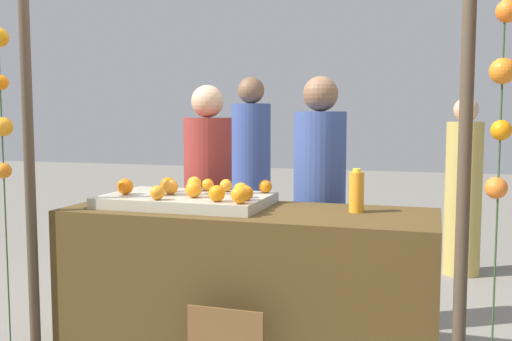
{
  "coord_description": "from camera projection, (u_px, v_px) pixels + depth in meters",
  "views": [
    {
      "loc": [
        0.98,
        -2.97,
        1.38
      ],
      "look_at": [
        0.0,
        0.15,
        1.08
      ],
      "focal_mm": 40.79,
      "sensor_mm": 36.0,
      "label": 1
    }
  ],
  "objects": [
    {
      "name": "canopy_post_right",
      "position": [
        464.0,
        169.0,
        2.43
      ],
      "size": [
        0.06,
        0.06,
        2.32
      ],
      "primitive_type": "cylinder",
      "color": "#473828",
      "rests_on": "ground_plane"
    },
    {
      "name": "vendor_right",
      "position": [
        319.0,
        215.0,
        3.67
      ],
      "size": [
        0.33,
        0.33,
        1.63
      ],
      "color": "#384C8C",
      "rests_on": "ground_plane"
    },
    {
      "name": "orange_tray",
      "position": [
        187.0,
        200.0,
        3.31
      ],
      "size": [
        0.93,
        0.58,
        0.06
      ],
      "primitive_type": "cube",
      "color": "#B2AD99",
      "rests_on": "stall_counter"
    },
    {
      "name": "juice_bottle",
      "position": [
        357.0,
        192.0,
        3.06
      ],
      "size": [
        0.08,
        0.08,
        0.23
      ],
      "color": "orange",
      "rests_on": "stall_counter"
    },
    {
      "name": "stall_counter",
      "position": [
        248.0,
        288.0,
        3.2
      ],
      "size": [
        2.02,
        0.73,
        0.88
      ],
      "primitive_type": "cube",
      "color": "#4C3819",
      "rests_on": "ground_plane"
    },
    {
      "name": "orange_3",
      "position": [
        241.0,
        190.0,
        3.18
      ],
      "size": [
        0.08,
        0.08,
        0.08
      ],
      "primitive_type": "sphere",
      "color": "orange",
      "rests_on": "orange_tray"
    },
    {
      "name": "orange_1",
      "position": [
        125.0,
        186.0,
        3.32
      ],
      "size": [
        0.09,
        0.09,
        0.09
      ],
      "primitive_type": "sphere",
      "color": "orange",
      "rests_on": "orange_tray"
    },
    {
      "name": "orange_11",
      "position": [
        217.0,
        193.0,
        3.04
      ],
      "size": [
        0.09,
        0.09,
        0.09
      ],
      "primitive_type": "sphere",
      "color": "orange",
      "rests_on": "orange_tray"
    },
    {
      "name": "crowd_person_0",
      "position": [
        251.0,
        182.0,
        5.13
      ],
      "size": [
        0.35,
        0.35,
        1.72
      ],
      "color": "#384C8C",
      "rests_on": "ground_plane"
    },
    {
      "name": "garland_strand_left",
      "position": [
        1.0,
        87.0,
        3.07
      ],
      "size": [
        0.1,
        0.1,
        2.13
      ],
      "color": "#2D4C23",
      "rests_on": "ground_plane"
    },
    {
      "name": "orange_7",
      "position": [
        168.0,
        185.0,
        3.43
      ],
      "size": [
        0.09,
        0.09,
        0.09
      ],
      "primitive_type": "sphere",
      "color": "orange",
      "rests_on": "orange_tray"
    },
    {
      "name": "orange_2",
      "position": [
        240.0,
        195.0,
        2.96
      ],
      "size": [
        0.09,
        0.09,
        0.09
      ],
      "primitive_type": "sphere",
      "color": "orange",
      "rests_on": "orange_tray"
    },
    {
      "name": "orange_10",
      "position": [
        194.0,
        189.0,
        3.19
      ],
      "size": [
        0.09,
        0.09,
        0.09
      ],
      "primitive_type": "sphere",
      "color": "orange",
      "rests_on": "orange_tray"
    },
    {
      "name": "orange_12",
      "position": [
        208.0,
        185.0,
        3.48
      ],
      "size": [
        0.07,
        0.07,
        0.07
      ],
      "primitive_type": "sphere",
      "color": "orange",
      "rests_on": "orange_tray"
    },
    {
      "name": "vendor_left",
      "position": [
        208.0,
        213.0,
        3.89
      ],
      "size": [
        0.32,
        0.32,
        1.59
      ],
      "color": "maroon",
      "rests_on": "ground_plane"
    },
    {
      "name": "orange_4",
      "position": [
        194.0,
        184.0,
        3.48
      ],
      "size": [
        0.09,
        0.09,
        0.09
      ],
      "primitive_type": "sphere",
      "color": "orange",
      "rests_on": "orange_tray"
    },
    {
      "name": "orange_9",
      "position": [
        265.0,
        186.0,
        3.38
      ],
      "size": [
        0.08,
        0.08,
        0.08
      ],
      "primitive_type": "sphere",
      "color": "orange",
      "rests_on": "orange_tray"
    },
    {
      "name": "canopy_post_left",
      "position": [
        29.0,
        158.0,
        3.08
      ],
      "size": [
        0.06,
        0.06,
        2.32
      ],
      "primitive_type": "cylinder",
      "color": "#473828",
      "rests_on": "ground_plane"
    },
    {
      "name": "orange_0",
      "position": [
        157.0,
        193.0,
        3.1
      ],
      "size": [
        0.08,
        0.08,
        0.08
      ],
      "primitive_type": "sphere",
      "color": "orange",
      "rests_on": "orange_tray"
    },
    {
      "name": "crowd_person_1",
      "position": [
        463.0,
        193.0,
        5.05
      ],
      "size": [
        0.31,
        0.31,
        1.54
      ],
      "color": "tan",
      "rests_on": "ground_plane"
    },
    {
      "name": "orange_6",
      "position": [
        226.0,
        185.0,
        3.44
      ],
      "size": [
        0.07,
        0.07,
        0.07
      ],
      "primitive_type": "sphere",
      "color": "orange",
      "rests_on": "orange_tray"
    },
    {
      "name": "orange_5",
      "position": [
        246.0,
        193.0,
        3.08
      ],
      "size": [
        0.08,
        0.08,
        0.08
      ],
      "primitive_type": "sphere",
      "color": "orange",
      "rests_on": "orange_tray"
    },
    {
      "name": "orange_8",
      "position": [
        171.0,
        187.0,
        3.33
      ],
      "size": [
        0.09,
        0.09,
        0.09
      ],
      "primitive_type": "sphere",
      "color": "orange",
      "rests_on": "orange_tray"
    },
    {
      "name": "garland_strand_right",
      "position": [
        503.0,
        65.0,
        2.3
      ],
      "size": [
        0.11,
        0.11,
        2.13
      ],
      "color": "#2D4C23",
      "rests_on": "ground_plane"
    }
  ]
}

